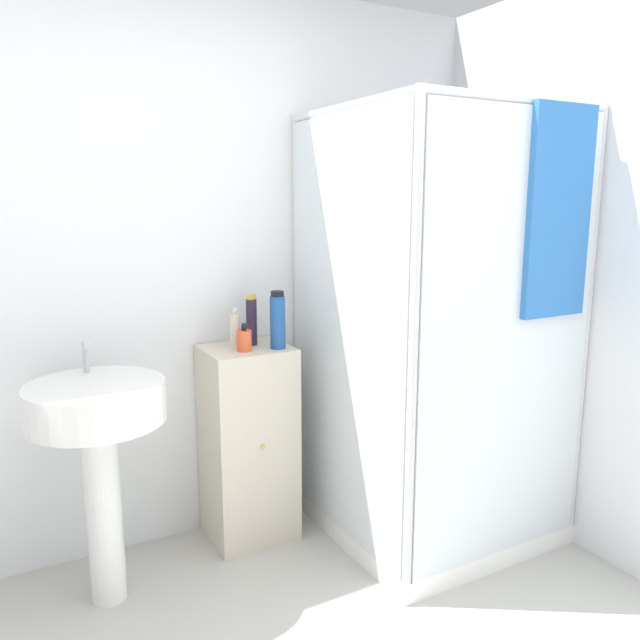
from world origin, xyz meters
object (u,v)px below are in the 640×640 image
Objects in this scene: sink at (98,431)px; shampoo_bottle_blue at (278,321)px; lotion_bottle_white at (235,330)px; shampoo_bottle_tall_black at (252,320)px; soap_dispenser at (244,340)px.

shampoo_bottle_blue reaches higher than sink.
sink is 5.75× the size of lotion_bottle_white.
sink is at bearing -173.64° from shampoo_bottle_blue.
lotion_bottle_white is (-0.15, 0.13, -0.05)m from shampoo_bottle_blue.
soap_dispenser is at bearing -128.89° from shampoo_bottle_tall_black.
soap_dispenser is at bearing 170.45° from shampoo_bottle_blue.
lotion_bottle_white is (-0.08, 0.01, -0.04)m from shampoo_bottle_tall_black.
shampoo_bottle_tall_black is at bearing 16.10° from sink.
sink is 3.97× the size of shampoo_bottle_blue.
sink is 4.37× the size of shampoo_bottle_tall_black.
shampoo_bottle_blue is at bearing -9.55° from soap_dispenser.
soap_dispenser is 0.49× the size of shampoo_bottle_blue.
shampoo_bottle_blue reaches higher than lotion_bottle_white.
shampoo_bottle_tall_black is 0.14m from shampoo_bottle_blue.
shampoo_bottle_blue is (0.15, -0.03, 0.08)m from soap_dispenser.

